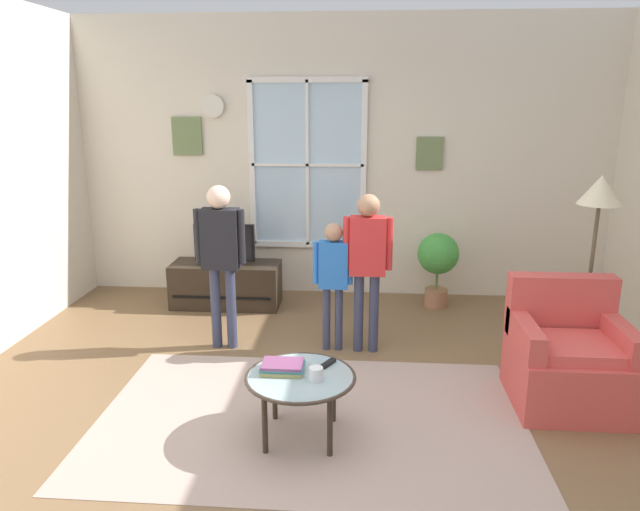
{
  "coord_description": "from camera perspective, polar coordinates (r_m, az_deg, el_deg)",
  "views": [
    {
      "loc": [
        0.24,
        -3.41,
        2.11
      ],
      "look_at": [
        -0.08,
        0.88,
        0.95
      ],
      "focal_mm": 32.75,
      "sensor_mm": 36.0,
      "label": 1
    }
  ],
  "objects": [
    {
      "name": "person_blue_shirt",
      "position": [
        4.9,
        1.27,
        -1.63
      ],
      "size": [
        0.34,
        0.15,
        1.12
      ],
      "color": "#333851",
      "rests_on": "ground_plane"
    },
    {
      "name": "tv_stand",
      "position": [
        6.19,
        -9.14,
        -2.81
      ],
      "size": [
        1.12,
        0.46,
        0.46
      ],
      "color": "#2D2319",
      "rests_on": "ground_plane"
    },
    {
      "name": "floor_lamp",
      "position": [
        4.82,
        25.55,
        4.04
      ],
      "size": [
        0.32,
        0.32,
        1.57
      ],
      "color": "black",
      "rests_on": "ground_plane"
    },
    {
      "name": "armchair",
      "position": [
        4.54,
        23.02,
        -9.32
      ],
      "size": [
        0.76,
        0.74,
        0.87
      ],
      "color": "#D14C47",
      "rests_on": "ground_plane"
    },
    {
      "name": "person_black_shirt",
      "position": [
        4.97,
        -9.67,
        0.7
      ],
      "size": [
        0.43,
        0.2,
        1.43
      ],
      "color": "#333851",
      "rests_on": "ground_plane"
    },
    {
      "name": "television",
      "position": [
        6.06,
        -9.32,
        1.22
      ],
      "size": [
        0.62,
        0.08,
        0.42
      ],
      "color": "#4C4C4C",
      "rests_on": "tv_stand"
    },
    {
      "name": "cup",
      "position": [
        3.66,
        -0.4,
        -11.48
      ],
      "size": [
        0.09,
        0.09,
        0.08
      ],
      "primitive_type": "cylinder",
      "color": "white",
      "rests_on": "coffee_table"
    },
    {
      "name": "ground_plane",
      "position": [
        4.02,
        0.23,
        -16.73
      ],
      "size": [
        6.26,
        6.29,
        0.02
      ],
      "primitive_type": "cube",
      "color": "brown"
    },
    {
      "name": "back_wall",
      "position": [
        6.35,
        2.01,
        9.37
      ],
      "size": [
        5.66,
        0.17,
        2.96
      ],
      "color": "beige",
      "rests_on": "ground_plane"
    },
    {
      "name": "potted_plant_by_window",
      "position": [
        6.12,
        11.45,
        -0.34
      ],
      "size": [
        0.42,
        0.42,
        0.78
      ],
      "color": "#9E6B4C",
      "rests_on": "ground_plane"
    },
    {
      "name": "coffee_table",
      "position": [
        3.75,
        -1.92,
        -12.06
      ],
      "size": [
        0.7,
        0.7,
        0.43
      ],
      "color": "#99B2B7",
      "rests_on": "ground_plane"
    },
    {
      "name": "person_red_shirt",
      "position": [
        4.85,
        4.66,
        0.05
      ],
      "size": [
        0.41,
        0.19,
        1.37
      ],
      "color": "#333851",
      "rests_on": "ground_plane"
    },
    {
      "name": "book_stack",
      "position": [
        3.78,
        -3.67,
        -10.83
      ],
      "size": [
        0.28,
        0.19,
        0.06
      ],
      "color": "#989656",
      "rests_on": "coffee_table"
    },
    {
      "name": "area_rug",
      "position": [
        4.13,
        -0.9,
        -15.61
      ],
      "size": [
        2.89,
        1.86,
        0.01
      ],
      "primitive_type": "cube",
      "color": "tan",
      "rests_on": "ground_plane"
    },
    {
      "name": "remote_near_cup",
      "position": [
        3.85,
        -2.08,
        -10.66
      ],
      "size": [
        0.05,
        0.14,
        0.02
      ],
      "primitive_type": "cube",
      "rotation": [
        0.0,
        0.0,
        -0.11
      ],
      "color": "black",
      "rests_on": "coffee_table"
    },
    {
      "name": "remote_near_books",
      "position": [
        3.87,
        0.78,
        -10.5
      ],
      "size": [
        0.1,
        0.14,
        0.02
      ],
      "primitive_type": "cube",
      "rotation": [
        0.0,
        0.0,
        -0.51
      ],
      "color": "black",
      "rests_on": "coffee_table"
    }
  ]
}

